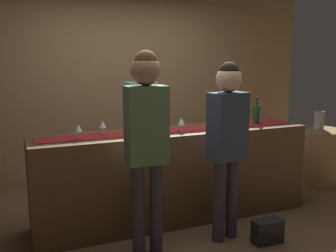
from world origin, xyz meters
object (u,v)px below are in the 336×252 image
Objects in this scene: wine_bottle_green at (256,114)px; handbag at (267,231)px; customer_browsing at (146,131)px; wine_glass_mid_counter at (181,122)px; bartender at (141,114)px; wine_glass_near_customer at (103,125)px; round_side_table at (317,156)px; vase_on_side_table at (319,120)px; wine_glass_far_end at (78,129)px; wine_bottle_clear at (136,123)px; customer_sipping at (227,133)px.

wine_bottle_green is 1.08× the size of handbag.
wine_bottle_green is at bearing 22.63° from customer_browsing.
wine_glass_mid_counter is 0.08× the size of bartender.
wine_glass_mid_counter is 0.51× the size of handbag.
wine_bottle_green is at bearing -0.66° from wine_glass_near_customer.
wine_glass_near_customer reaches higher than round_side_table.
vase_on_side_table is (2.24, 0.47, -0.20)m from wine_glass_mid_counter.
wine_glass_mid_counter is 2.30m from vase_on_side_table.
handbag is (-1.69, -1.20, -0.75)m from vase_on_side_table.
wine_glass_far_end is at bearing -172.22° from vase_on_side_table.
wine_bottle_clear is 1.42m from wine_bottle_green.
bartender reaches higher than customer_sipping.
round_side_table is at bearing 6.08° from wine_glass_near_customer.
customer_sipping is at bearing 0.36° from customer_browsing.
wine_bottle_clear is 0.17× the size of customer_browsing.
wine_glass_near_customer is 1.00× the size of wine_glass_far_end.
wine_glass_mid_counter is 0.55m from customer_sipping.
wine_glass_mid_counter reaches higher than vase_on_side_table.
wine_bottle_green is 0.17× the size of customer_browsing.
customer_browsing is at bearing -160.95° from vase_on_side_table.
customer_browsing is (-0.55, -0.50, 0.04)m from wine_glass_mid_counter.
wine_glass_near_customer is 3.09m from round_side_table.
vase_on_side_table is at bearing 6.41° from wine_glass_near_customer.
wine_glass_mid_counter is 0.60× the size of vase_on_side_table.
wine_glass_far_end reaches higher than round_side_table.
handbag is (-0.43, -0.84, -0.96)m from wine_bottle_green.
wine_glass_near_customer is 1.84m from handbag.
customer_sipping reaches higher than vase_on_side_table.
vase_on_side_table is (2.79, 0.96, -0.24)m from customer_browsing.
wine_glass_near_customer is (-0.32, 0.04, -0.01)m from wine_bottle_clear.
round_side_table reaches higher than handbag.
customer_browsing reaches higher than vase_on_side_table.
bartender reaches higher than wine_glass_mid_counter.
vase_on_side_table is (2.69, 0.38, -0.21)m from wine_bottle_clear.
wine_bottle_clear is at bearing 60.97° from bartender.
wine_glass_mid_counter is at bearing 43.25° from customer_browsing.
customer_sipping is at bearing -154.29° from vase_on_side_table.
vase_on_side_table is at bearing 11.73° from wine_glass_mid_counter.
customer_browsing is at bearing 67.31° from bartender.
customer_sipping is 2.24m from vase_on_side_table.
round_side_table is at bearing 19.70° from customer_browsing.
handbag is (1.56, -0.75, -0.95)m from wine_glass_far_end.
round_side_table is at bearing 167.80° from bartender.
wine_bottle_green is at bearing -164.24° from vase_on_side_table.
customer_sipping is (0.23, -0.50, -0.04)m from wine_glass_mid_counter.
wine_bottle_clear is at bearing 169.71° from wine_glass_mid_counter.
wine_bottle_green is at bearing 6.28° from wine_glass_mid_counter.
round_side_table is (2.78, 0.94, -0.73)m from customer_browsing.
wine_bottle_green is 1.99m from wine_glass_far_end.
wine_glass_mid_counter is 0.09× the size of customer_sipping.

